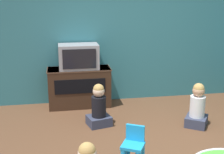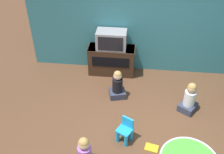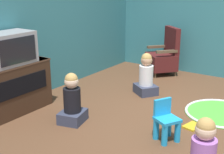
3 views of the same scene
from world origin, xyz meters
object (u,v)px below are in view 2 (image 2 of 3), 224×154
Objects in this scene: tv_cabinet at (112,60)px; television at (111,40)px; child_watching_right at (117,86)px; child_watching_left at (189,99)px; book at (152,148)px; yellow_kid_chair at (125,132)px.

television reaches higher than tv_cabinet.
child_watching_left is at bearing -24.84° from child_watching_right.
book is at bearing 179.89° from child_watching_left.
television is at bearing 90.11° from child_watching_left.
child_watching_left is 2.56× the size of book.
book is (1.00, -2.30, -0.93)m from television.
book is at bearing -66.71° from tv_cabinet.
book is (0.50, -0.15, -0.20)m from yellow_kid_chair.
tv_cabinet reaches higher than book.
television is 2.68m from book.
yellow_kid_chair is (0.49, -2.16, -0.16)m from tv_cabinet.
book is (-0.76, -1.11, -0.29)m from child_watching_left.
child_watching_left is 1.38m from book.
child_watching_right is at bearing -75.50° from television.
yellow_kid_chair is at bearing -92.70° from child_watching_right.
tv_cabinet is at bearing 89.94° from child_watching_right.
yellow_kid_chair is 0.72× the size of child_watching_right.
book is (1.00, -2.31, -0.36)m from tv_cabinet.
child_watching_right is 1.61m from book.
television is (0.00, -0.01, 0.57)m from tv_cabinet.
child_watching_left is (1.76, -1.20, -0.07)m from tv_cabinet.
yellow_kid_chair is 1.59m from child_watching_left.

